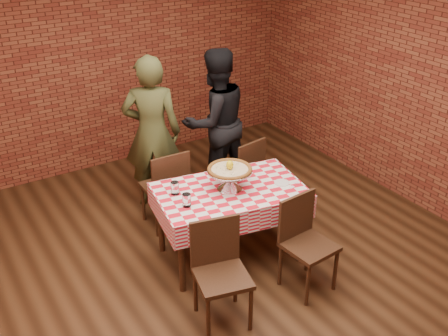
{
  "coord_description": "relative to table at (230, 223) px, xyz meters",
  "views": [
    {
      "loc": [
        -2.01,
        -3.28,
        3.27
      ],
      "look_at": [
        0.39,
        0.52,
        0.93
      ],
      "focal_mm": 43.15,
      "sensor_mm": 36.0,
      "label": 1
    }
  ],
  "objects": [
    {
      "name": "ground",
      "position": [
        -0.38,
        -0.41,
        -0.38
      ],
      "size": [
        6.0,
        6.0,
        0.0
      ],
      "primitive_type": "plane",
      "color": "black",
      "rests_on": "ground"
    },
    {
      "name": "back_wall",
      "position": [
        -0.38,
        2.59,
        1.08
      ],
      "size": [
        5.5,
        0.0,
        5.5
      ],
      "primitive_type": "plane",
      "rotation": [
        1.57,
        0.0,
        0.0
      ],
      "color": "maroon",
      "rests_on": "ground"
    },
    {
      "name": "table",
      "position": [
        0.0,
        0.0,
        0.0
      ],
      "size": [
        1.49,
        1.04,
        0.75
      ],
      "primitive_type": "cube",
      "rotation": [
        0.0,
        0.0,
        -0.17
      ],
      "color": "#3F2415",
      "rests_on": "ground"
    },
    {
      "name": "tablecloth",
      "position": [
        0.0,
        0.0,
        0.27
      ],
      "size": [
        1.53,
        1.08,
        0.24
      ],
      "primitive_type": null,
      "rotation": [
        0.0,
        0.0,
        -0.17
      ],
      "color": "red",
      "rests_on": "table"
    },
    {
      "name": "pizza_stand",
      "position": [
        0.01,
        0.02,
        0.48
      ],
      "size": [
        0.58,
        0.58,
        0.19
      ],
      "primitive_type": null,
      "rotation": [
        0.0,
        0.0,
        -0.48
      ],
      "color": "silver",
      "rests_on": "tablecloth"
    },
    {
      "name": "pizza",
      "position": [
        0.01,
        0.02,
        0.58
      ],
      "size": [
        0.56,
        0.56,
        0.03
      ],
      "primitive_type": "cylinder",
      "rotation": [
        0.0,
        0.0,
        -0.48
      ],
      "color": "beige",
      "rests_on": "pizza_stand"
    },
    {
      "name": "lemon",
      "position": [
        0.01,
        0.02,
        0.63
      ],
      "size": [
        0.09,
        0.09,
        0.09
      ],
      "primitive_type": "ellipsoid",
      "rotation": [
        0.0,
        0.0,
        -0.48
      ],
      "color": "yellow",
      "rests_on": "pizza"
    },
    {
      "name": "water_glass_left",
      "position": [
        -0.49,
        -0.05,
        0.44
      ],
      "size": [
        0.09,
        0.09,
        0.12
      ],
      "primitive_type": "cylinder",
      "rotation": [
        0.0,
        0.0,
        -0.17
      ],
      "color": "white",
      "rests_on": "tablecloth"
    },
    {
      "name": "water_glass_right",
      "position": [
        -0.48,
        0.2,
        0.44
      ],
      "size": [
        0.09,
        0.09,
        0.12
      ],
      "primitive_type": "cylinder",
      "rotation": [
        0.0,
        0.0,
        -0.17
      ],
      "color": "white",
      "rests_on": "tablecloth"
    },
    {
      "name": "side_plate",
      "position": [
        0.48,
        -0.17,
        0.39
      ],
      "size": [
        0.17,
        0.17,
        0.01
      ],
      "primitive_type": "cylinder",
      "rotation": [
        0.0,
        0.0,
        -0.17
      ],
      "color": "white",
      "rests_on": "tablecloth"
    },
    {
      "name": "sweetener_packet_a",
      "position": [
        0.51,
        -0.28,
        0.39
      ],
      "size": [
        0.06,
        0.04,
        0.0
      ],
      "primitive_type": "cube",
      "rotation": [
        0.0,
        0.0,
        0.21
      ],
      "color": "white",
      "rests_on": "tablecloth"
    },
    {
      "name": "sweetener_packet_b",
      "position": [
        0.61,
        -0.23,
        0.39
      ],
      "size": [
        0.06,
        0.06,
        0.0
      ],
      "primitive_type": "cube",
      "rotation": [
        0.0,
        0.0,
        -0.55
      ],
      "color": "white",
      "rests_on": "tablecloth"
    },
    {
      "name": "condiment_caddy",
      "position": [
        0.11,
        0.25,
        0.46
      ],
      "size": [
        0.14,
        0.13,
        0.15
      ],
      "primitive_type": "cube",
      "rotation": [
        0.0,
        0.0,
        -0.48
      ],
      "color": "silver",
      "rests_on": "tablecloth"
    },
    {
      "name": "chair_near_left",
      "position": [
        -0.55,
        -0.74,
        0.08
      ],
      "size": [
        0.51,
        0.51,
        0.9
      ],
      "primitive_type": null,
      "rotation": [
        0.0,
        0.0,
        -0.23
      ],
      "color": "#3F2415",
      "rests_on": "ground"
    },
    {
      "name": "chair_near_right",
      "position": [
        0.34,
        -0.78,
        0.07
      ],
      "size": [
        0.45,
        0.45,
        0.89
      ],
      "primitive_type": null,
      "rotation": [
        0.0,
        0.0,
        0.09
      ],
      "color": "#3F2415",
      "rests_on": "ground"
    },
    {
      "name": "chair_far_left",
      "position": [
        -0.27,
        0.86,
        0.08
      ],
      "size": [
        0.44,
        0.44,
        0.91
      ],
      "primitive_type": null,
      "rotation": [
        0.0,
        0.0,
        3.11
      ],
      "color": "#3F2415",
      "rests_on": "ground"
    },
    {
      "name": "chair_far_right",
      "position": [
        0.61,
        0.73,
        0.06
      ],
      "size": [
        0.45,
        0.45,
        0.87
      ],
      "primitive_type": null,
      "rotation": [
        0.0,
        0.0,
        3.31
      ],
      "color": "#3F2415",
      "rests_on": "ground"
    },
    {
      "name": "diner_olive",
      "position": [
        -0.17,
        1.33,
        0.5
      ],
      "size": [
        0.77,
        0.68,
        1.76
      ],
      "primitive_type": "imported",
      "rotation": [
        0.0,
        0.0,
        2.62
      ],
      "color": "#424623",
      "rests_on": "ground"
    },
    {
      "name": "diner_black",
      "position": [
        0.61,
        1.27,
        0.49
      ],
      "size": [
        0.85,
        0.67,
        1.73
      ],
      "primitive_type": "imported",
      "rotation": [
        0.0,
        0.0,
        3.16
      ],
      "color": "black",
      "rests_on": "ground"
    }
  ]
}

